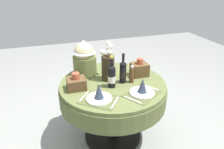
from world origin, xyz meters
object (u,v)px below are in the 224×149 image
wine_bottle_left (123,72)px  dining_table (113,94)px  place_setting_left (99,95)px  place_setting_right (142,89)px  woven_basket_side_left (76,83)px  woven_basket_side_right (139,69)px  flower_vase (108,66)px  pepper_mill (132,75)px  wine_bottle_centre (112,76)px  gift_tub_back_left (84,57)px

wine_bottle_left → dining_table: bearing=164.5°
dining_table → wine_bottle_left: size_ratio=3.56×
place_setting_left → place_setting_right: size_ratio=1.00×
dining_table → woven_basket_side_left: 0.44m
woven_basket_side_left → woven_basket_side_right: bearing=7.1°
flower_vase → pepper_mill: size_ratio=2.03×
place_setting_left → woven_basket_side_left: woven_basket_side_left is taller
wine_bottle_centre → gift_tub_back_left: bearing=117.9°
gift_tub_back_left → woven_basket_side_right: gift_tub_back_left is taller
dining_table → place_setting_left: bearing=-128.1°
woven_basket_side_left → wine_bottle_centre: bearing=-11.4°
wine_bottle_centre → gift_tub_back_left: (-0.20, 0.38, 0.09)m
wine_bottle_left → pepper_mill: (0.09, -0.03, -0.03)m
wine_bottle_centre → flower_vase: bearing=85.7°
woven_basket_side_left → gift_tub_back_left: bearing=63.9°
dining_table → wine_bottle_centre: wine_bottle_centre is taller
flower_vase → place_setting_left: bearing=-117.9°
place_setting_left → woven_basket_side_right: (0.57, 0.36, 0.03)m
wine_bottle_centre → woven_basket_side_left: wine_bottle_centre is taller
flower_vase → pepper_mill: (0.22, -0.14, -0.07)m
place_setting_right → woven_basket_side_right: bearing=69.4°
flower_vase → woven_basket_side_right: size_ratio=1.97×
place_setting_left → pepper_mill: size_ratio=2.18×
place_setting_right → gift_tub_back_left: 0.76m
place_setting_right → pepper_mill: (-0.00, 0.25, 0.04)m
flower_vase → gift_tub_back_left: (-0.21, 0.20, 0.06)m
flower_vase → wine_bottle_centre: size_ratio=1.19×
place_setting_left → place_setting_right: same height
wine_bottle_left → woven_basket_side_left: size_ratio=1.77×
place_setting_left → woven_basket_side_right: bearing=32.7°
wine_bottle_left → wine_bottle_centre: (-0.14, -0.06, 0.00)m
place_setting_right → woven_basket_side_right: size_ratio=2.11×
wine_bottle_centre → woven_basket_side_left: size_ratio=1.83×
wine_bottle_centre → woven_basket_side_right: wine_bottle_centre is taller
woven_basket_side_right → pepper_mill: bearing=-138.8°
place_setting_left → woven_basket_side_left: size_ratio=2.34×
place_setting_right → woven_basket_side_right: woven_basket_side_right is taller
dining_table → place_setting_left: place_setting_left is taller
dining_table → flower_vase: flower_vase is taller
wine_bottle_centre → pepper_mill: bearing=7.7°
woven_basket_side_right → place_setting_left: bearing=-147.3°
dining_table → place_setting_right: place_setting_right is taller
wine_bottle_centre → woven_basket_side_left: 0.36m
place_setting_right → wine_bottle_centre: (-0.24, 0.22, 0.08)m
dining_table → wine_bottle_left: wine_bottle_left is taller
woven_basket_side_right → wine_bottle_centre: bearing=-157.0°
place_setting_right → place_setting_left: bearing=177.1°
dining_table → gift_tub_back_left: 0.52m
flower_vase → wine_bottle_left: bearing=-42.4°
woven_basket_side_left → woven_basket_side_right: (0.73, 0.09, 0.01)m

